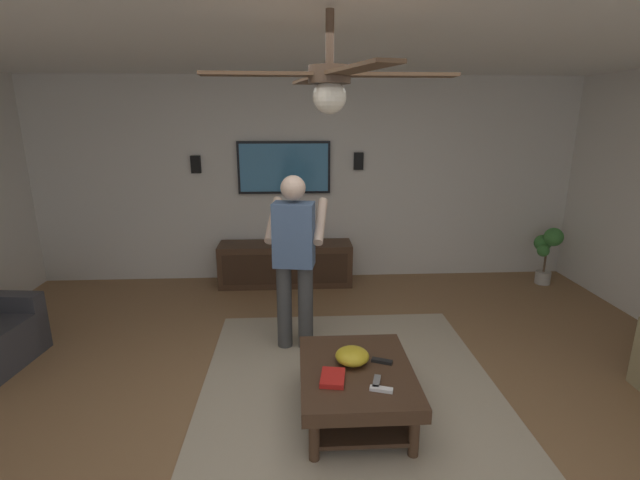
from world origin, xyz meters
The scene contains 18 objects.
ground_plane centered at (0.00, 0.00, 0.00)m, with size 8.43×8.43×0.00m, color olive.
wall_back_tv centered at (3.11, 0.00, 1.31)m, with size 0.10×7.23×2.62m, color silver.
ceiling_slab centered at (0.00, 0.00, 2.67)m, with size 6.31×7.23×0.10m, color white.
area_rug centered at (0.22, -0.25, 0.01)m, with size 3.00×2.39×0.01m, color tan.
coffee_table centered at (0.02, -0.25, 0.30)m, with size 1.00×0.80×0.40m.
media_console centered at (2.77, 0.31, 0.28)m, with size 0.45×1.70×0.55m.
tv centered at (3.01, 0.31, 1.49)m, with size 0.05×1.18×0.67m.
person_standing centered at (1.10, 0.19, 0.93)m, with size 0.60×0.60×1.64m.
potted_plant_short centered at (2.59, -3.06, 0.49)m, with size 0.36×0.30×0.77m.
bowl centered at (0.10, -0.23, 0.46)m, with size 0.25×0.25×0.11m, color gold.
remote_white centered at (-0.26, -0.37, 0.41)m, with size 0.15×0.04×0.02m, color white.
remote_black centered at (0.09, -0.44, 0.41)m, with size 0.15×0.04×0.02m, color black.
remote_grey centered at (-0.17, -0.36, 0.41)m, with size 0.15×0.04×0.02m, color slate.
book centered at (-0.12, -0.07, 0.42)m, with size 0.22×0.16×0.04m, color red.
vase_round centered at (2.80, -0.02, 0.66)m, with size 0.22×0.22×0.22m, color red.
wall_speaker_left centered at (3.03, -0.65, 1.57)m, with size 0.06×0.12×0.22m, color black.
wall_speaker_right centered at (3.03, 1.43, 1.54)m, with size 0.06×0.12×0.22m, color black.
ceiling_fan centered at (-0.58, 0.00, 2.29)m, with size 1.19×1.20×0.46m.
Camera 1 is at (-2.81, 0.17, 2.14)m, focal length 25.32 mm.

